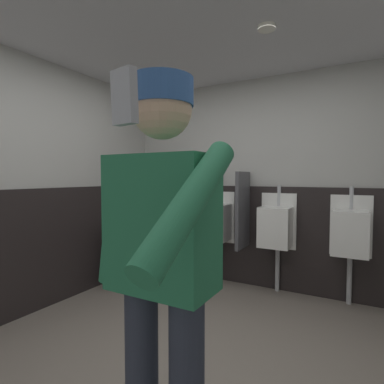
{
  "coord_description": "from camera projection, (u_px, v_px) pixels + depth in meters",
  "views": [
    {
      "loc": [
        1.09,
        -1.76,
        1.34
      ],
      "look_at": [
        0.2,
        -0.18,
        1.25
      ],
      "focal_mm": 28.48,
      "sensor_mm": 36.0,
      "label": 1
    }
  ],
  "objects": [
    {
      "name": "soap_dispenser",
      "position": [
        219.0,
        172.0,
        3.91
      ],
      "size": [
        0.1,
        0.07,
        0.18
      ],
      "primitive_type": "cube",
      "color": "silver"
    },
    {
      "name": "urinal_middle",
      "position": [
        276.0,
        226.0,
        3.46
      ],
      "size": [
        0.4,
        0.34,
        1.24
      ],
      "color": "white",
      "rests_on": "ground_plane"
    },
    {
      "name": "urinal_left",
      "position": [
        216.0,
        222.0,
        3.83
      ],
      "size": [
        0.4,
        0.34,
        1.24
      ],
      "color": "white",
      "rests_on": "ground_plane"
    },
    {
      "name": "cell_phone",
      "position": [
        124.0,
        97.0,
        0.61
      ],
      "size": [
        0.06,
        0.03,
        0.11
      ],
      "primitive_type": "cube",
      "rotation": [
        0.04,
        0.0,
        -0.16
      ],
      "color": "#A5A8B2"
    },
    {
      "name": "person",
      "position": [
        161.0,
        256.0,
        1.2
      ],
      "size": [
        0.63,
        0.6,
        1.72
      ],
      "color": "#2D3342",
      "rests_on": "ground_plane"
    },
    {
      "name": "trash_bin",
      "position": [
        126.0,
        256.0,
        3.72
      ],
      "size": [
        0.38,
        0.38,
        0.74
      ],
      "primitive_type": "cylinder",
      "color": "#38383D",
      "rests_on": "ground_plane"
    },
    {
      "name": "wainscot_band_left",
      "position": [
        27.0,
        252.0,
        2.95
      ],
      "size": [
        0.03,
        3.73,
        1.22
      ],
      "primitive_type": "cube",
      "color": "black",
      "rests_on": "ground_plane"
    },
    {
      "name": "downlight_far",
      "position": [
        267.0,
        28.0,
        2.38
      ],
      "size": [
        0.14,
        0.14,
        0.03
      ],
      "primitive_type": "cylinder",
      "color": "white"
    },
    {
      "name": "ground_plane",
      "position": [
        179.0,
        371.0,
        2.14
      ],
      "size": [
        4.09,
        4.33,
        0.04
      ],
      "primitive_type": "cube",
      "color": "slate"
    },
    {
      "name": "wall_left",
      "position": [
        21.0,
        185.0,
        2.95
      ],
      "size": [
        0.12,
        4.33,
        2.52
      ],
      "primitive_type": "cube",
      "color": "#B2B2AD",
      "rests_on": "ground_plane"
    },
    {
      "name": "urinal_right",
      "position": [
        350.0,
        232.0,
        3.1
      ],
      "size": [
        0.4,
        0.34,
        1.24
      ],
      "color": "white",
      "rests_on": "ground_plane"
    },
    {
      "name": "privacy_divider_panel",
      "position": [
        243.0,
        210.0,
        3.57
      ],
      "size": [
        0.04,
        0.4,
        0.9
      ],
      "primitive_type": "cube",
      "color": "#4C4C51"
    },
    {
      "name": "wall_back",
      "position": [
        261.0,
        183.0,
        3.75
      ],
      "size": [
        4.09,
        0.12,
        2.52
      ],
      "primitive_type": "cube",
      "color": "#B2B2AD",
      "rests_on": "ground_plane"
    },
    {
      "name": "wainscot_band_back",
      "position": [
        258.0,
        236.0,
        3.72
      ],
      "size": [
        3.49,
        0.03,
        1.22
      ],
      "primitive_type": "cube",
      "color": "black",
      "rests_on": "ground_plane"
    }
  ]
}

